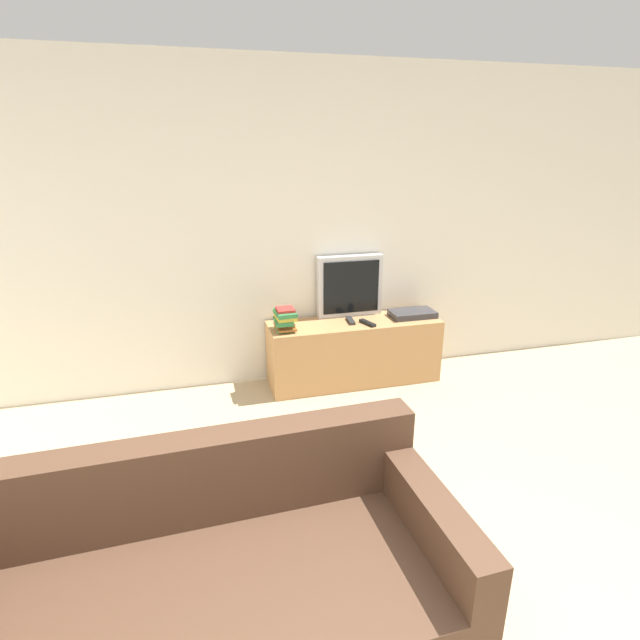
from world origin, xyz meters
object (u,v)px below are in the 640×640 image
(couch, at_px, (198,602))
(remote_secondary, at_px, (368,323))
(television, at_px, (350,286))
(remote_on_stand, at_px, (351,321))
(set_top_box, at_px, (412,314))
(tv_stand, at_px, (354,351))
(book_stack, at_px, (285,319))

(couch, distance_m, remote_secondary, 2.60)
(television, bearing_deg, remote_secondary, -74.65)
(couch, bearing_deg, remote_on_stand, 56.88)
(couch, distance_m, set_top_box, 2.95)
(tv_stand, xyz_separation_m, couch, (-1.38, -2.22, -0.00))
(remote_on_stand, distance_m, remote_secondary, 0.15)
(tv_stand, xyz_separation_m, set_top_box, (0.53, -0.00, 0.30))
(television, xyz_separation_m, remote_on_stand, (-0.04, -0.17, -0.25))
(book_stack, bearing_deg, set_top_box, 2.81)
(tv_stand, height_order, remote_secondary, remote_secondary)
(set_top_box, bearing_deg, couch, -130.74)
(remote_secondary, bearing_deg, remote_on_stand, 141.21)
(book_stack, bearing_deg, tv_stand, 5.60)
(tv_stand, height_order, television, television)
(remote_secondary, xyz_separation_m, set_top_box, (0.45, 0.09, 0.01))
(tv_stand, xyz_separation_m, television, (0.01, 0.17, 0.54))
(book_stack, height_order, remote_on_stand, book_stack)
(tv_stand, xyz_separation_m, remote_secondary, (0.08, -0.10, 0.29))
(couch, xyz_separation_m, set_top_box, (1.91, 2.22, 0.30))
(remote_secondary, relative_size, set_top_box, 0.47)
(couch, distance_m, book_stack, 2.33)
(remote_on_stand, xyz_separation_m, set_top_box, (0.56, -0.00, 0.01))
(tv_stand, height_order, book_stack, book_stack)
(tv_stand, distance_m, remote_secondary, 0.31)
(television, distance_m, remote_on_stand, 0.31)
(book_stack, bearing_deg, remote_secondary, -2.97)
(couch, distance_m, remote_on_stand, 2.62)
(tv_stand, height_order, remote_on_stand, remote_on_stand)
(television, bearing_deg, book_stack, -159.55)
(television, relative_size, couch, 0.28)
(couch, bearing_deg, remote_secondary, 53.58)
(television, bearing_deg, remote_on_stand, -104.33)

